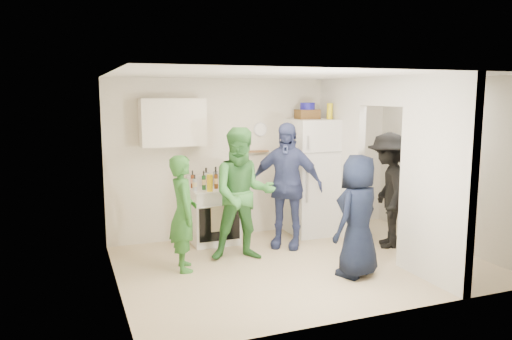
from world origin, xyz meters
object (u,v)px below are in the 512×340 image
(yellow_cup_stack_top, at_px, (330,111))
(person_green_left, at_px, (183,213))
(wicker_basket, at_px, (307,114))
(person_navy, at_px, (358,216))
(stove, at_px, (214,215))
(fridge, at_px, (313,177))
(blue_bowl, at_px, (307,106))
(person_denim, at_px, (286,185))
(person_green_center, at_px, (243,194))
(person_nook, at_px, (388,190))

(yellow_cup_stack_top, bearing_deg, person_green_left, -161.45)
(yellow_cup_stack_top, distance_m, person_green_left, 3.00)
(wicker_basket, xyz_separation_m, person_green_left, (-2.27, -1.02, -1.19))
(person_navy, bearing_deg, stove, -83.53)
(fridge, distance_m, yellow_cup_stack_top, 1.09)
(stove, xyz_separation_m, blue_bowl, (1.58, 0.02, 1.65))
(stove, bearing_deg, yellow_cup_stack_top, -3.92)
(stove, height_order, blue_bowl, blue_bowl)
(stove, height_order, person_navy, person_navy)
(blue_bowl, relative_size, person_denim, 0.13)
(stove, relative_size, person_green_center, 0.47)
(person_green_left, height_order, person_navy, person_navy)
(fridge, relative_size, person_green_left, 1.24)
(yellow_cup_stack_top, relative_size, person_nook, 0.15)
(stove, bearing_deg, fridge, -1.03)
(yellow_cup_stack_top, bearing_deg, person_green_center, -156.55)
(person_green_left, xyz_separation_m, person_denim, (1.64, 0.44, 0.18))
(wicker_basket, bearing_deg, person_nook, -54.60)
(person_denim, relative_size, person_navy, 1.21)
(person_green_left, bearing_deg, person_nook, -86.93)
(stove, distance_m, blue_bowl, 2.28)
(person_green_center, height_order, person_nook, person_green_center)
(person_green_left, xyz_separation_m, person_green_center, (0.86, 0.12, 0.16))
(person_green_left, height_order, person_nook, person_nook)
(person_nook, bearing_deg, person_denim, -82.52)
(wicker_basket, relative_size, person_nook, 0.20)
(person_navy, bearing_deg, person_denim, -102.98)
(person_green_left, distance_m, person_nook, 3.07)
(person_denim, relative_size, person_nook, 1.09)
(person_nook, bearing_deg, yellow_cup_stack_top, -126.13)
(fridge, height_order, blue_bowl, blue_bowl)
(person_green_left, xyz_separation_m, person_navy, (1.97, -0.99, 0.02))
(wicker_basket, bearing_deg, person_navy, -98.46)
(wicker_basket, relative_size, person_green_left, 0.23)
(stove, distance_m, person_nook, 2.64)
(blue_bowl, relative_size, yellow_cup_stack_top, 0.96)
(fridge, xyz_separation_m, yellow_cup_stack_top, (0.22, -0.10, 1.06))
(yellow_cup_stack_top, bearing_deg, fridge, 155.56)
(stove, relative_size, yellow_cup_stack_top, 3.41)
(person_denim, height_order, person_nook, person_denim)
(wicker_basket, relative_size, person_green_center, 0.19)
(blue_bowl, bearing_deg, person_green_left, -155.83)
(person_green_center, bearing_deg, yellow_cup_stack_top, 35.34)
(person_green_left, distance_m, person_green_center, 0.88)
(wicker_basket, bearing_deg, stove, -179.27)
(stove, height_order, wicker_basket, wicker_basket)
(yellow_cup_stack_top, xyz_separation_m, person_green_left, (-2.59, -0.87, -1.24))
(fridge, bearing_deg, person_green_left, -157.77)
(person_green_center, distance_m, person_denim, 0.85)
(stove, xyz_separation_m, fridge, (1.68, -0.03, 0.51))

